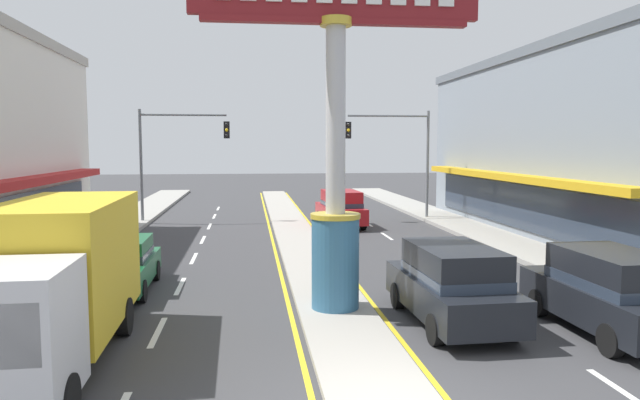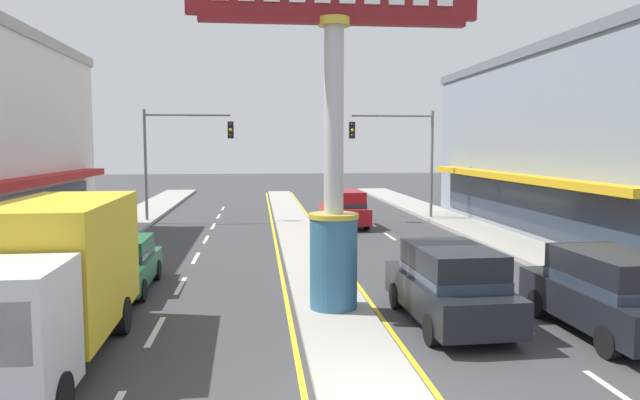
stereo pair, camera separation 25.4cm
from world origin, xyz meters
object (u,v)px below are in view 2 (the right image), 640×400
sedan_far_right_lane (121,264)px  suv_near_left_lane (344,208)px  traffic_light_right_side (402,145)px  box_truck_near_right_lane (49,277)px  suv_far_left_oncoming (609,292)px  pedestrian_near_kerb (66,223)px  suv_mid_left_lane (449,284)px  storefront_right (621,144)px  traffic_light_left_side (178,145)px  district_sign (334,132)px

sedan_far_right_lane → suv_near_left_lane: 15.26m
traffic_light_right_side → box_truck_near_right_lane: size_ratio=0.89×
suv_far_left_oncoming → pedestrian_near_kerb: bearing=141.4°
box_truck_near_right_lane → pedestrian_near_kerb: size_ratio=4.18×
traffic_light_right_side → suv_near_left_lane: size_ratio=1.32×
suv_mid_left_lane → pedestrian_near_kerb: bearing=137.3°
suv_near_left_lane → suv_far_left_oncoming: bearing=-79.6°
suv_far_left_oncoming → pedestrian_near_kerb: 19.91m
storefront_right → pedestrian_near_kerb: 24.91m
traffic_light_right_side → sedan_far_right_lane: (-12.09, -14.85, -3.46)m
storefront_right → suv_mid_left_lane: size_ratio=4.96×
box_truck_near_right_lane → suv_near_left_lane: bearing=65.1°
suv_mid_left_lane → pedestrian_near_kerb: 16.68m
box_truck_near_right_lane → sedan_far_right_lane: bearing=89.7°
suv_far_left_oncoming → storefront_right: bearing=56.4°
storefront_right → pedestrian_near_kerb: (-24.67, -1.28, -3.20)m
storefront_right → suv_far_left_oncoming: 16.79m
storefront_right → suv_near_left_lane: storefront_right is taller
traffic_light_left_side → suv_mid_left_lane: bearing=-65.6°
box_truck_near_right_lane → suv_far_left_oncoming: (11.84, 0.38, -0.71)m
traffic_light_right_side → suv_near_left_lane: traffic_light_right_side is taller
suv_near_left_lane → suv_mid_left_lane: bearing=-90.0°
storefront_right → suv_near_left_lane: 13.56m
suv_near_left_lane → pedestrian_near_kerb: 13.49m
traffic_light_right_side → suv_far_left_oncoming: 20.48m
traffic_light_left_side → suv_mid_left_lane: 21.53m
traffic_light_left_side → sedan_far_right_lane: size_ratio=1.43×
storefront_right → traffic_light_left_side: storefront_right is taller
box_truck_near_right_lane → suv_near_left_lane: box_truck_near_right_lane is taller
traffic_light_right_side → suv_far_left_oncoming: (-0.28, -20.22, -3.26)m
district_sign → pedestrian_near_kerb: size_ratio=5.26×
suv_far_left_oncoming → suv_near_left_lane: bearing=100.4°
storefront_right → traffic_light_left_side: size_ratio=3.72×
suv_mid_left_lane → suv_far_left_oncoming: bearing=-18.7°
district_sign → suv_near_left_lane: district_sign is taller
box_truck_near_right_lane → pedestrian_near_kerb: box_truck_near_right_lane is taller
sedan_far_right_lane → suv_far_left_oncoming: 12.97m
storefront_right → traffic_light_right_side: storefront_right is taller
traffic_light_left_side → sedan_far_right_lane: bearing=-88.9°
suv_far_left_oncoming → traffic_light_left_side: bearing=120.5°
suv_near_left_lane → pedestrian_near_kerb: (-12.26, -5.61, 0.13)m
district_sign → sedan_far_right_lane: size_ratio=2.02×
traffic_light_right_side → suv_mid_left_lane: 19.71m
sedan_far_right_lane → suv_far_left_oncoming: bearing=-24.4°
traffic_light_right_side → pedestrian_near_kerb: bearing=-153.8°
district_sign → traffic_light_right_side: (6.19, 17.84, -0.35)m
district_sign → suv_mid_left_lane: bearing=-25.8°
suv_near_left_lane → pedestrian_near_kerb: size_ratio=2.83×
suv_near_left_lane → storefront_right: bearing=-19.2°
district_sign → box_truck_near_right_lane: 7.16m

